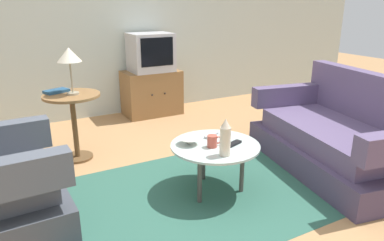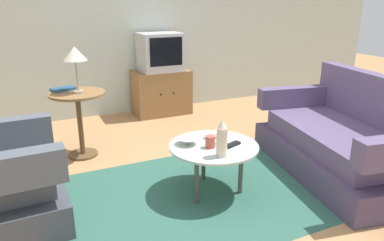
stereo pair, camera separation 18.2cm
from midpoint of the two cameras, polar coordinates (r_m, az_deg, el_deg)
The scene contains 15 objects.
ground_plane at distance 3.01m, azimuth 2.36°, elevation -11.46°, with size 16.00×16.00×0.00m, color #AD7F51.
back_wall at distance 5.01m, azimuth -11.47°, elevation 16.30°, with size 9.00×0.12×2.70m, color #B2BCB2.
area_rug at distance 3.06m, azimuth 5.03°, elevation -10.98°, with size 2.63×1.60×0.00m, color #2D5B4C.
couch at distance 3.58m, azimuth 24.23°, elevation -3.13°, with size 1.16×1.78×0.87m.
coffee_table at distance 2.90m, azimuth 5.25°, elevation -4.58°, with size 0.71×0.71×0.41m.
side_table at distance 3.68m, azimuth -16.06°, elevation 1.50°, with size 0.53×0.53×0.66m.
tv_stand at distance 5.01m, azimuth -3.84°, elevation 4.46°, with size 0.76×0.47×0.60m.
television at distance 4.89m, azimuth -3.91°, elevation 10.70°, with size 0.55×0.44×0.50m.
table_lamp at distance 3.56m, azimuth -16.55°, elevation 9.81°, with size 0.22×0.22×0.44m.
vase at distance 2.64m, azimuth 6.70°, elevation -2.86°, with size 0.08×0.08×0.29m.
mug at distance 2.82m, azimuth 4.82°, elevation -3.35°, with size 0.13×0.08×0.09m.
bowl at distance 2.88m, azimuth 1.19°, elevation -3.25°, with size 0.18×0.18×0.05m.
tv_remote_dark at distance 2.89m, azimuth 8.19°, elevation -3.78°, with size 0.16×0.10×0.02m.
tv_remote_silver at distance 3.05m, azimuth 4.74°, elevation -2.40°, with size 0.16×0.12×0.02m.
book at distance 3.76m, azimuth -18.32°, elevation 4.70°, with size 0.25×0.20×0.03m.
Camera 2 is at (-1.14, -2.36, 1.50)m, focal length 33.89 mm.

